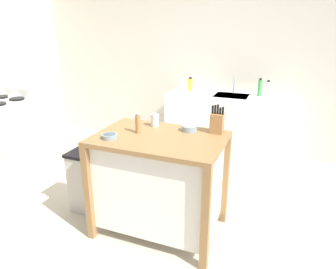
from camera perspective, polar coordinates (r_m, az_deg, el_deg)
name	(u,v)px	position (r m, az deg, el deg)	size (l,w,h in m)	color
ground_plane	(156,223)	(3.12, -2.17, -15.82)	(6.67, 6.67, 0.00)	#BCB29E
wall_back	(217,61)	(4.63, 8.87, 13.12)	(5.67, 0.10, 2.60)	beige
kitchen_island	(160,179)	(2.79, -1.55, -8.18)	(1.09, 0.74, 0.92)	olive
knife_block	(217,123)	(2.71, 8.94, 2.16)	(0.11, 0.09, 0.25)	#9E7042
bowl_stoneware_deep	(110,136)	(2.61, -10.60, -0.29)	(0.13, 0.13, 0.04)	gray
bowl_ceramic_small	(189,128)	(2.75, 3.91, 1.18)	(0.13, 0.13, 0.05)	gray
drinking_cup	(155,120)	(2.86, -2.41, 2.63)	(0.07, 0.07, 0.12)	silver
pepper_grinder	(138,123)	(2.69, -5.52, 2.07)	(0.04, 0.04, 0.18)	#9E7042
trash_bin	(89,181)	(3.26, -14.19, -8.29)	(0.36, 0.28, 0.63)	#B7B2A8
sink_counter	(229,127)	(4.42, 11.15, 1.38)	(1.71, 0.60, 0.90)	white
sink_faucet	(234,85)	(4.41, 11.99, 8.81)	(0.02, 0.02, 0.22)	#B7BCC1
bottle_dish_soap	(268,89)	(4.31, 17.75, 7.92)	(0.06, 0.06, 0.21)	white
bottle_spray_cleaner	(260,88)	(4.31, 16.42, 8.19)	(0.05, 0.05, 0.24)	green
bottle_hand_soap	(190,84)	(4.49, 4.09, 9.09)	(0.07, 0.07, 0.19)	yellow
stove	(6,135)	(4.51, -27.47, -0.05)	(0.60, 0.60, 1.02)	silver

